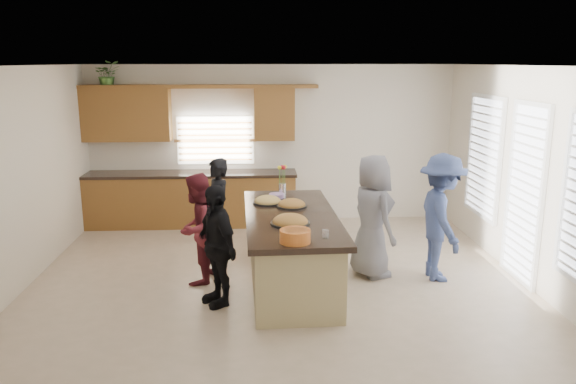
{
  "coord_description": "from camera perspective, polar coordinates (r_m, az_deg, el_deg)",
  "views": [
    {
      "loc": [
        -0.23,
        -7.02,
        2.85
      ],
      "look_at": [
        0.16,
        0.25,
        1.15
      ],
      "focal_mm": 35.0,
      "sensor_mm": 36.0,
      "label": 1
    }
  ],
  "objects": [
    {
      "name": "floor",
      "position": [
        7.59,
        -1.08,
        -8.94
      ],
      "size": [
        6.5,
        6.5,
        0.0
      ],
      "primitive_type": "plane",
      "color": "beige",
      "rests_on": "ground"
    },
    {
      "name": "room_shell",
      "position": [
        7.09,
        -1.15,
        5.44
      ],
      "size": [
        6.52,
        6.02,
        2.81
      ],
      "color": "silver",
      "rests_on": "ground"
    },
    {
      "name": "back_cabinetry",
      "position": [
        10.03,
        -10.06,
        1.79
      ],
      "size": [
        4.08,
        0.66,
        2.46
      ],
      "color": "brown",
      "rests_on": "ground"
    },
    {
      "name": "right_wall_glazing",
      "position": [
        7.85,
        23.11,
        0.99
      ],
      "size": [
        0.06,
        4.0,
        2.25
      ],
      "color": "white",
      "rests_on": "ground"
    },
    {
      "name": "island",
      "position": [
        7.3,
        0.29,
        -6.04
      ],
      "size": [
        1.25,
        2.74,
        0.95
      ],
      "rotation": [
        0.0,
        0.0,
        0.04
      ],
      "color": "tan",
      "rests_on": "ground"
    },
    {
      "name": "platter_front",
      "position": [
        6.71,
        0.22,
        -3.07
      ],
      "size": [
        0.48,
        0.48,
        0.19
      ],
      "color": "black",
      "rests_on": "island"
    },
    {
      "name": "platter_mid",
      "position": [
        7.5,
        0.39,
        -1.33
      ],
      "size": [
        0.4,
        0.4,
        0.16
      ],
      "color": "black",
      "rests_on": "island"
    },
    {
      "name": "platter_back",
      "position": [
        7.69,
        -2.09,
        -0.98
      ],
      "size": [
        0.41,
        0.41,
        0.16
      ],
      "color": "black",
      "rests_on": "island"
    },
    {
      "name": "salad_bowl",
      "position": [
        6.04,
        0.73,
        -4.42
      ],
      "size": [
        0.34,
        0.34,
        0.14
      ],
      "color": "orange",
      "rests_on": "island"
    },
    {
      "name": "clear_cup",
      "position": [
        6.21,
        3.82,
        -4.28
      ],
      "size": [
        0.07,
        0.07,
        0.09
      ],
      "primitive_type": "cylinder",
      "color": "white",
      "rests_on": "island"
    },
    {
      "name": "plate_stack",
      "position": [
        8.02,
        -1.18,
        -0.37
      ],
      "size": [
        0.22,
        0.22,
        0.06
      ],
      "primitive_type": "cylinder",
      "color": "#A982BD",
      "rests_on": "island"
    },
    {
      "name": "flower_vase",
      "position": [
        8.1,
        -0.6,
        1.35
      ],
      "size": [
        0.14,
        0.14,
        0.45
      ],
      "color": "silver",
      "rests_on": "island"
    },
    {
      "name": "potted_plant",
      "position": [
        10.17,
        -17.87,
        11.28
      ],
      "size": [
        0.52,
        0.49,
        0.46
      ],
      "primitive_type": "imported",
      "rotation": [
        0.0,
        0.0,
        0.39
      ],
      "color": "#467A30",
      "rests_on": "back_cabinetry"
    },
    {
      "name": "woman_left_back",
      "position": [
        8.03,
        -7.15,
        -2.01
      ],
      "size": [
        0.54,
        0.65,
        1.53
      ],
      "primitive_type": "imported",
      "rotation": [
        0.0,
        0.0,
        -1.21
      ],
      "color": "black",
      "rests_on": "ground"
    },
    {
      "name": "woman_left_mid",
      "position": [
        7.39,
        -9.2,
        -3.71
      ],
      "size": [
        0.78,
        0.86,
        1.46
      ],
      "primitive_type": "imported",
      "rotation": [
        0.0,
        0.0,
        -1.95
      ],
      "color": "maroon",
      "rests_on": "ground"
    },
    {
      "name": "woman_left_front",
      "position": [
        6.7,
        -7.26,
        -5.39
      ],
      "size": [
        0.73,
        0.92,
        1.47
      ],
      "primitive_type": "imported",
      "rotation": [
        0.0,
        0.0,
        -1.06
      ],
      "color": "black",
      "rests_on": "ground"
    },
    {
      "name": "woman_right_back",
      "position": [
        7.65,
        15.31,
        -2.52
      ],
      "size": [
        0.65,
        1.1,
        1.69
      ],
      "primitive_type": "imported",
      "rotation": [
        0.0,
        0.0,
        1.55
      ],
      "color": "#38487B",
      "rests_on": "ground"
    },
    {
      "name": "woman_right_front",
      "position": [
        7.59,
        8.57,
        -2.45
      ],
      "size": [
        0.77,
        0.94,
        1.66
      ],
      "primitive_type": "imported",
      "rotation": [
        0.0,
        0.0,
        1.92
      ],
      "color": "slate",
      "rests_on": "ground"
    }
  ]
}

